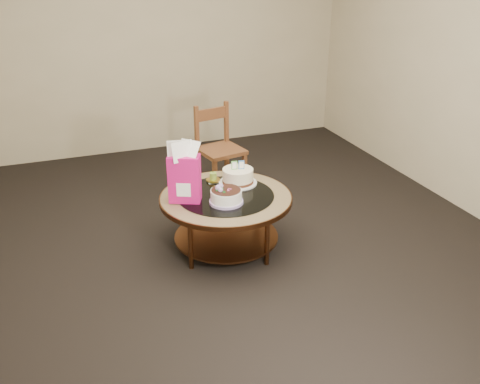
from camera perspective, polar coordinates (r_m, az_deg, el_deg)
name	(u,v)px	position (r m, az deg, el deg)	size (l,w,h in m)	color
ground	(226,247)	(4.30, -1.45, -5.86)	(5.00, 5.00, 0.00)	black
room_walls	(224,51)	(3.76, -1.71, 14.82)	(4.52, 5.02, 2.61)	#B8A98B
coffee_table	(226,204)	(4.12, -1.51, -1.33)	(1.02, 1.02, 0.46)	#572F19
decorated_cake	(226,197)	(3.94, -1.51, -0.52)	(0.25, 0.25, 0.15)	#AA90CC
cream_cake	(238,176)	(4.26, -0.23, 1.67)	(0.31, 0.31, 0.19)	white
gift_bag	(184,172)	(3.93, -5.96, 2.10)	(0.26, 0.23, 0.46)	#DF157F
pillar_candle	(213,178)	(4.32, -2.87, 1.45)	(0.11, 0.11, 0.09)	#E9D460
dining_chair	(219,148)	(5.15, -2.27, 4.67)	(0.46, 0.46, 0.83)	brown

